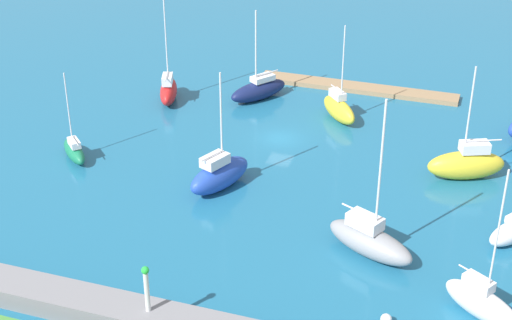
{
  "coord_description": "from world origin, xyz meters",
  "views": [
    {
      "loc": [
        -20.75,
        69.8,
        36.45
      ],
      "look_at": [
        0.0,
        7.97,
        1.5
      ],
      "focal_mm": 54.49,
      "sensor_mm": 36.0,
      "label": 1
    }
  ],
  "objects_px": {
    "sailboat_white_far_south": "(481,302)",
    "pier_dock": "(357,88)",
    "sailboat_green_east_end": "(74,150)",
    "sailboat_yellow_west_end": "(467,164)",
    "sailboat_blue_center_basin": "(219,174)",
    "mooring_buoy_white": "(386,319)",
    "sailboat_red_near_pier": "(168,90)",
    "sailboat_yellow_by_breakwater": "(339,108)",
    "harbor_beacon": "(146,286)",
    "sailboat_navy_lone_south": "(259,90)",
    "sailboat_gray_off_beacon": "(370,240)"
  },
  "relations": [
    {
      "from": "pier_dock",
      "to": "sailboat_green_east_end",
      "type": "xyz_separation_m",
      "value": [
        23.0,
        26.24,
        0.67
      ]
    },
    {
      "from": "sailboat_blue_center_basin",
      "to": "sailboat_yellow_west_end",
      "type": "relative_size",
      "value": 1.0
    },
    {
      "from": "sailboat_blue_center_basin",
      "to": "sailboat_yellow_west_end",
      "type": "bearing_deg",
      "value": -44.28
    },
    {
      "from": "harbor_beacon",
      "to": "sailboat_navy_lone_south",
      "type": "height_order",
      "value": "sailboat_navy_lone_south"
    },
    {
      "from": "sailboat_white_far_south",
      "to": "sailboat_green_east_end",
      "type": "bearing_deg",
      "value": -164.4
    },
    {
      "from": "pier_dock",
      "to": "sailboat_yellow_west_end",
      "type": "bearing_deg",
      "value": 128.52
    },
    {
      "from": "harbor_beacon",
      "to": "sailboat_white_far_south",
      "type": "height_order",
      "value": "sailboat_white_far_south"
    },
    {
      "from": "pier_dock",
      "to": "sailboat_white_far_south",
      "type": "distance_m",
      "value": 41.91
    },
    {
      "from": "pier_dock",
      "to": "sailboat_yellow_by_breakwater",
      "type": "relative_size",
      "value": 2.19
    },
    {
      "from": "sailboat_white_far_south",
      "to": "mooring_buoy_white",
      "type": "height_order",
      "value": "sailboat_white_far_south"
    },
    {
      "from": "pier_dock",
      "to": "harbor_beacon",
      "type": "xyz_separation_m",
      "value": [
        4.94,
        46.98,
        3.43
      ]
    },
    {
      "from": "sailboat_yellow_by_breakwater",
      "to": "sailboat_yellow_west_end",
      "type": "height_order",
      "value": "sailboat_yellow_west_end"
    },
    {
      "from": "sailboat_navy_lone_south",
      "to": "harbor_beacon",
      "type": "bearing_deg",
      "value": 42.0
    },
    {
      "from": "harbor_beacon",
      "to": "sailboat_red_near_pier",
      "type": "relative_size",
      "value": 0.3
    },
    {
      "from": "sailboat_navy_lone_south",
      "to": "sailboat_blue_center_basin",
      "type": "bearing_deg",
      "value": 42.85
    },
    {
      "from": "pier_dock",
      "to": "sailboat_white_far_south",
      "type": "bearing_deg",
      "value": 114.05
    },
    {
      "from": "pier_dock",
      "to": "sailboat_gray_off_beacon",
      "type": "xyz_separation_m",
      "value": [
        -7.97,
        33.1,
        1.09
      ]
    },
    {
      "from": "sailboat_red_near_pier",
      "to": "sailboat_yellow_west_end",
      "type": "relative_size",
      "value": 1.08
    },
    {
      "from": "sailboat_green_east_end",
      "to": "sailboat_yellow_west_end",
      "type": "distance_m",
      "value": 38.14
    },
    {
      "from": "sailboat_navy_lone_south",
      "to": "sailboat_yellow_west_end",
      "type": "distance_m",
      "value": 27.06
    },
    {
      "from": "sailboat_navy_lone_south",
      "to": "pier_dock",
      "type": "bearing_deg",
      "value": 156.14
    },
    {
      "from": "sailboat_navy_lone_south",
      "to": "sailboat_red_near_pier",
      "type": "xyz_separation_m",
      "value": [
        9.67,
        3.86,
        0.18
      ]
    },
    {
      "from": "pier_dock",
      "to": "mooring_buoy_white",
      "type": "relative_size",
      "value": 28.78
    },
    {
      "from": "sailboat_white_far_south",
      "to": "sailboat_gray_off_beacon",
      "type": "bearing_deg",
      "value": -177.26
    },
    {
      "from": "mooring_buoy_white",
      "to": "sailboat_green_east_end",
      "type": "bearing_deg",
      "value": -23.9
    },
    {
      "from": "sailboat_yellow_west_end",
      "to": "mooring_buoy_white",
      "type": "distance_m",
      "value": 23.68
    },
    {
      "from": "sailboat_green_east_end",
      "to": "sailboat_blue_center_basin",
      "type": "height_order",
      "value": "sailboat_blue_center_basin"
    },
    {
      "from": "sailboat_red_near_pier",
      "to": "sailboat_green_east_end",
      "type": "relative_size",
      "value": 1.35
    },
    {
      "from": "mooring_buoy_white",
      "to": "sailboat_yellow_by_breakwater",
      "type": "bearing_deg",
      "value": -71.13
    },
    {
      "from": "sailboat_yellow_by_breakwater",
      "to": "harbor_beacon",
      "type": "bearing_deg",
      "value": -49.2
    },
    {
      "from": "harbor_beacon",
      "to": "sailboat_yellow_west_end",
      "type": "xyz_separation_m",
      "value": [
        -19.13,
        -29.15,
        -2.14
      ]
    },
    {
      "from": "sailboat_blue_center_basin",
      "to": "mooring_buoy_white",
      "type": "bearing_deg",
      "value": -105.62
    },
    {
      "from": "sailboat_red_near_pier",
      "to": "sailboat_blue_center_basin",
      "type": "relative_size",
      "value": 1.07
    },
    {
      "from": "sailboat_green_east_end",
      "to": "sailboat_white_far_south",
      "type": "distance_m",
      "value": 41.84
    },
    {
      "from": "sailboat_yellow_by_breakwater",
      "to": "sailboat_blue_center_basin",
      "type": "height_order",
      "value": "sailboat_blue_center_basin"
    },
    {
      "from": "pier_dock",
      "to": "sailboat_yellow_by_breakwater",
      "type": "bearing_deg",
      "value": 88.7
    },
    {
      "from": "mooring_buoy_white",
      "to": "sailboat_white_far_south",
      "type": "bearing_deg",
      "value": -154.5
    },
    {
      "from": "sailboat_white_far_south",
      "to": "sailboat_blue_center_basin",
      "type": "relative_size",
      "value": 1.08
    },
    {
      "from": "sailboat_red_near_pier",
      "to": "sailboat_yellow_west_end",
      "type": "bearing_deg",
      "value": -121.74
    },
    {
      "from": "sailboat_white_far_south",
      "to": "sailboat_yellow_west_end",
      "type": "relative_size",
      "value": 1.08
    },
    {
      "from": "sailboat_white_far_south",
      "to": "pier_dock",
      "type": "bearing_deg",
      "value": 146.35
    },
    {
      "from": "sailboat_red_near_pier",
      "to": "sailboat_green_east_end",
      "type": "bearing_deg",
      "value": 150.11
    },
    {
      "from": "sailboat_navy_lone_south",
      "to": "sailboat_gray_off_beacon",
      "type": "xyz_separation_m",
      "value": [
        -18.27,
        26.74,
        0.17
      ]
    },
    {
      "from": "sailboat_gray_off_beacon",
      "to": "sailboat_yellow_west_end",
      "type": "bearing_deg",
      "value": 92.96
    },
    {
      "from": "sailboat_green_east_end",
      "to": "sailboat_blue_center_basin",
      "type": "bearing_deg",
      "value": -138.85
    },
    {
      "from": "sailboat_green_east_end",
      "to": "sailboat_blue_center_basin",
      "type": "distance_m",
      "value": 15.77
    },
    {
      "from": "harbor_beacon",
      "to": "sailboat_yellow_by_breakwater",
      "type": "xyz_separation_m",
      "value": [
        -4.74,
        -38.05,
        -2.34
      ]
    },
    {
      "from": "sailboat_yellow_by_breakwater",
      "to": "sailboat_gray_off_beacon",
      "type": "distance_m",
      "value": 25.51
    },
    {
      "from": "pier_dock",
      "to": "mooring_buoy_white",
      "type": "distance_m",
      "value": 42.64
    },
    {
      "from": "harbor_beacon",
      "to": "sailboat_yellow_by_breakwater",
      "type": "distance_m",
      "value": 38.41
    }
  ]
}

